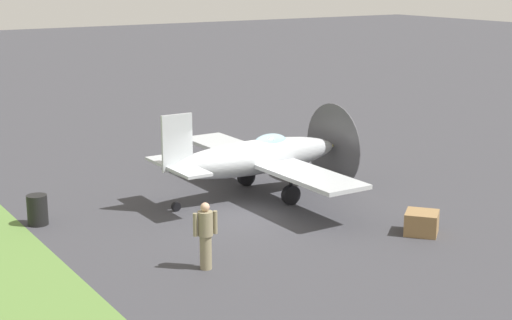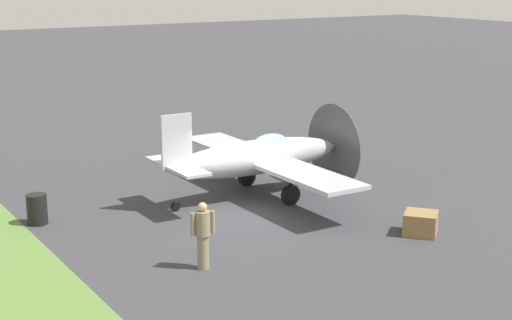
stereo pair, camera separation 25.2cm
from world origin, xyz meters
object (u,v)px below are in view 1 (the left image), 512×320
at_px(airplane_lead, 260,157).
at_px(fuel_drum, 37,210).
at_px(ground_crew_chief, 205,234).
at_px(supply_crate, 422,223).

height_order(airplane_lead, fuel_drum, airplane_lead).
height_order(ground_crew_chief, supply_crate, ground_crew_chief).
xyz_separation_m(ground_crew_chief, fuel_drum, (-5.72, -2.46, -0.46)).
bearing_deg(airplane_lead, ground_crew_chief, -44.81).
height_order(fuel_drum, supply_crate, fuel_drum).
xyz_separation_m(airplane_lead, fuel_drum, (-1.00, -7.12, -0.88)).
bearing_deg(supply_crate, ground_crew_chief, -98.39).
bearing_deg(ground_crew_chief, supply_crate, 2.47).
relative_size(ground_crew_chief, fuel_drum, 1.92).
bearing_deg(airplane_lead, supply_crate, 17.45).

